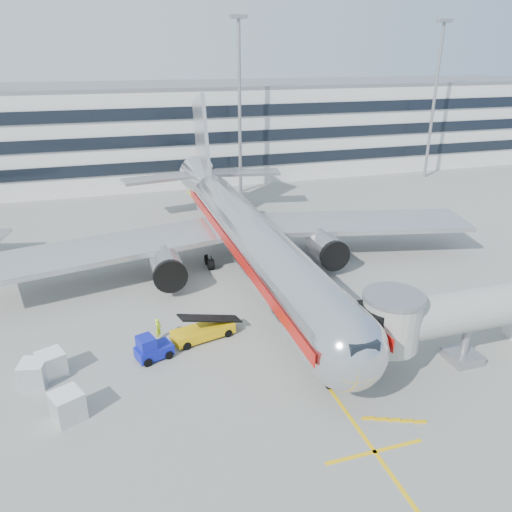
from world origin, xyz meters
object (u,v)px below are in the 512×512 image
object	(u,v)px
baggage_tug	(152,349)
cargo_container_left	(34,373)
belt_loader	(203,331)
main_jet	(245,232)
cargo_container_right	(52,364)
cargo_container_front	(68,406)
ramp_worker	(158,329)

from	to	relation	value
baggage_tug	cargo_container_left	bearing A→B (deg)	-174.83
belt_loader	cargo_container_left	distance (m)	12.11
main_jet	cargo_container_right	bearing A→B (deg)	-143.91
cargo_container_left	cargo_container_right	bearing A→B (deg)	36.40
cargo_container_left	cargo_container_front	size ratio (longest dim) A/B	0.87
cargo_container_left	cargo_container_right	xyz separation A→B (m)	(1.04, 0.77, -0.00)
cargo_container_left	cargo_container_front	xyz separation A→B (m)	(2.25, -4.19, 0.03)
cargo_container_left	cargo_container_front	world-z (taller)	cargo_container_front
ramp_worker	belt_loader	bearing A→B (deg)	-69.00
main_jet	baggage_tug	xyz separation A→B (m)	(-10.77, -12.83, -3.40)
belt_loader	cargo_container_right	world-z (taller)	belt_loader
main_jet	baggage_tug	distance (m)	17.09
cargo_container_right	belt_loader	bearing A→B (deg)	8.22
cargo_container_left	cargo_container_right	size ratio (longest dim) A/B	0.91
cargo_container_right	baggage_tug	bearing A→B (deg)	-0.57
cargo_container_front	baggage_tug	bearing A→B (deg)	41.47
ramp_worker	baggage_tug	bearing A→B (deg)	-159.93
baggage_tug	ramp_worker	xyz separation A→B (m)	(0.81, 2.60, 0.03)
cargo_container_left	ramp_worker	distance (m)	9.20
cargo_container_right	cargo_container_front	xyz separation A→B (m)	(1.20, -4.96, 0.03)
main_jet	baggage_tug	bearing A→B (deg)	-130.01
main_jet	cargo_container_right	xyz separation A→B (m)	(-17.51, -12.76, -3.35)
belt_loader	cargo_container_right	distance (m)	10.95
main_jet	belt_loader	distance (m)	13.50
main_jet	cargo_container_right	world-z (taller)	main_jet
cargo_container_left	ramp_worker	size ratio (longest dim) A/B	1.13
cargo_container_left	ramp_worker	bearing A→B (deg)	21.03
baggage_tug	cargo_container_front	world-z (taller)	baggage_tug
main_jet	cargo_container_left	size ratio (longest dim) A/B	25.99
cargo_container_front	ramp_worker	bearing A→B (deg)	49.74
baggage_tug	cargo_container_left	world-z (taller)	baggage_tug
belt_loader	cargo_container_front	distance (m)	11.64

